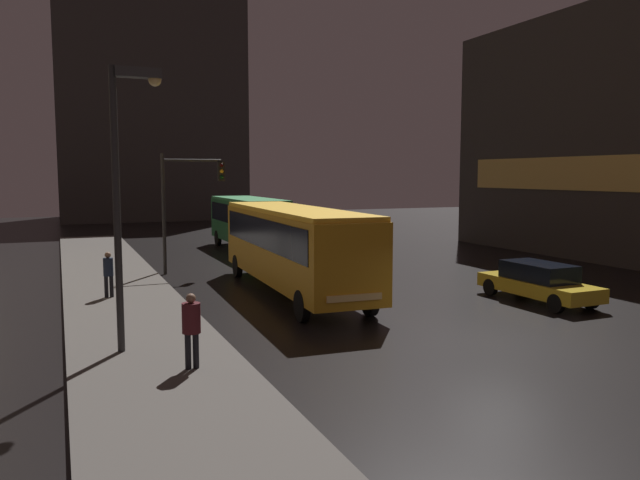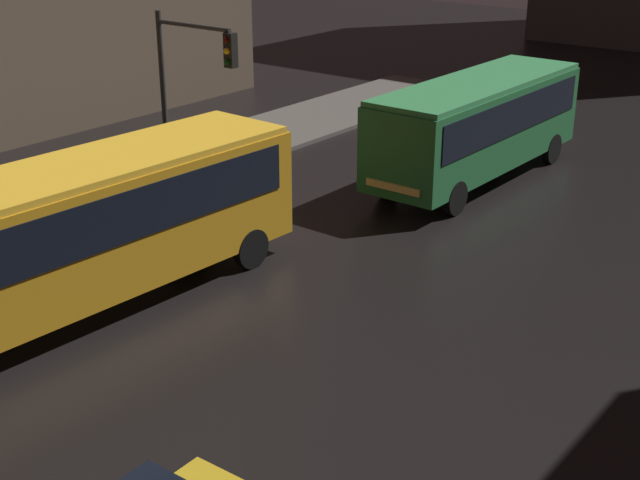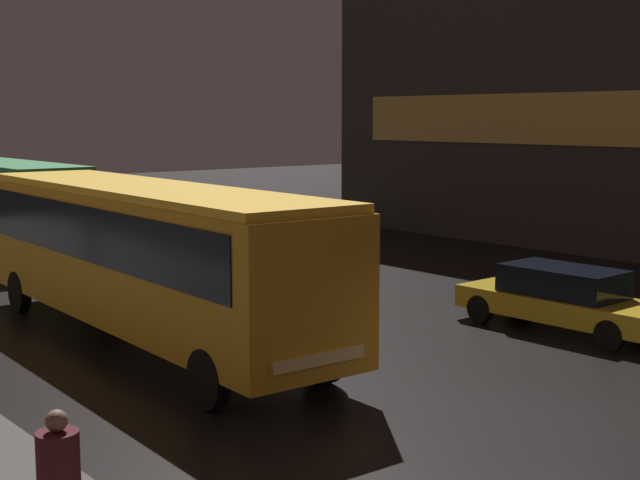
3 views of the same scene
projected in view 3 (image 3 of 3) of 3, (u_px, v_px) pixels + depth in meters
ground_plane at (586, 423)px, 13.81m from camera, size 120.00×120.00×0.00m
bus_near at (146, 246)px, 18.46m from camera, size 3.07×12.03×3.31m
bus_far at (7, 198)px, 30.55m from camera, size 2.67×9.20×3.16m
car_taxi at (562, 298)px, 19.69m from camera, size 1.84×4.75×1.42m
pedestrian_near at (59, 478)px, 8.69m from camera, size 0.60×0.60×1.75m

